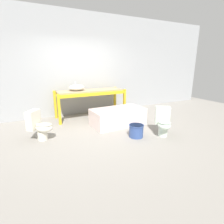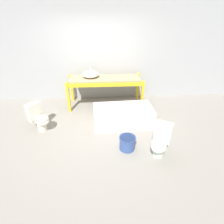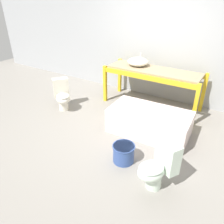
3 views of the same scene
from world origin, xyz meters
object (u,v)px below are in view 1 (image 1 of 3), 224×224
object	(u,v)px
sink_basin	(77,88)
toilet_near	(40,126)
bathtub_main	(118,116)
bucket_white	(136,131)
toilet_far	(163,122)

from	to	relation	value
sink_basin	toilet_near	world-z (taller)	sink_basin
sink_basin	bathtub_main	size ratio (longest dim) A/B	0.32
toilet_near	bucket_white	world-z (taller)	toilet_near
sink_basin	toilet_far	bearing A→B (deg)	-57.47
bathtub_main	toilet_far	distance (m)	1.27
bathtub_main	bucket_white	world-z (taller)	bathtub_main
toilet_far	bucket_white	bearing A→B (deg)	-166.90
toilet_near	bucket_white	xyz separation A→B (m)	(1.99, -0.80, -0.18)
bucket_white	sink_basin	bearing A→B (deg)	111.62
bathtub_main	toilet_near	distance (m)	2.01
toilet_near	toilet_far	bearing A→B (deg)	-71.78
toilet_near	toilet_far	world-z (taller)	same
toilet_far	sink_basin	bearing A→B (deg)	153.09
toilet_far	toilet_near	bearing A→B (deg)	-170.33
sink_basin	bucket_white	distance (m)	2.33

